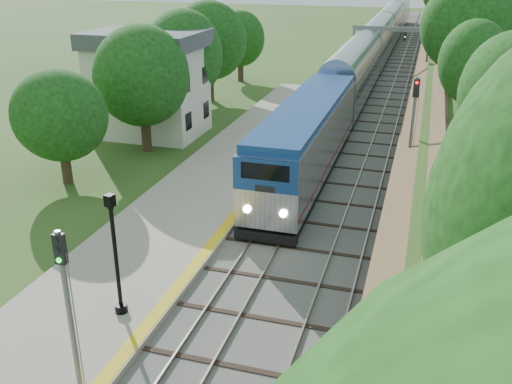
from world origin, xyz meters
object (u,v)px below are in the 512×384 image
(signal_farside, at_px, (413,120))
(station_building, at_px, (149,83))
(signal_platform, at_px, (67,295))
(signal_gantry, at_px, (390,40))
(lamppost_far, at_px, (116,262))
(train, at_px, (376,47))

(signal_farside, bearing_deg, station_building, 164.55)
(signal_platform, height_order, signal_farside, signal_farside)
(signal_gantry, bearing_deg, lamppost_far, -97.25)
(signal_farside, bearing_deg, train, 98.44)
(station_building, xyz_separation_m, signal_platform, (11.10, -27.62, -0.27))
(station_building, bearing_deg, train, 68.85)
(station_building, relative_size, signal_gantry, 1.02)
(lamppost_far, bearing_deg, signal_farside, 61.07)
(station_building, relative_size, signal_platform, 1.54)
(train, xyz_separation_m, lamppost_far, (-3.70, -59.67, 0.18))
(signal_gantry, distance_m, train, 11.71)
(lamppost_far, xyz_separation_m, signal_platform, (0.80, -4.12, 1.22))
(signal_gantry, bearing_deg, signal_platform, -95.83)
(signal_gantry, relative_size, lamppost_far, 1.70)
(signal_platform, bearing_deg, train, 87.40)
(train, distance_m, signal_farside, 42.26)
(train, xyz_separation_m, signal_platform, (-2.90, -63.80, 1.41))
(train, height_order, signal_platform, signal_platform)
(signal_farside, bearing_deg, signal_gantry, 96.95)
(signal_gantry, height_order, lamppost_far, signal_gantry)
(signal_platform, distance_m, signal_farside, 23.84)
(signal_platform, bearing_deg, signal_gantry, 84.17)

